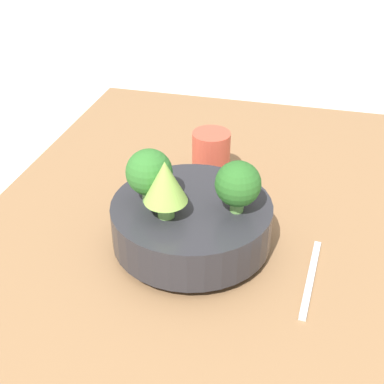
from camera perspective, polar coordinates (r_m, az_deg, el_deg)
name	(u,v)px	position (r m, az deg, el deg)	size (l,w,h in m)	color
ground_plane	(186,260)	(0.86, -0.63, -7.22)	(6.00, 6.00, 0.00)	silver
table	(186,252)	(0.85, -0.64, -6.44)	(1.18, 0.72, 0.03)	olive
bowl	(192,222)	(0.82, 0.00, -3.19)	(0.24, 0.24, 0.08)	#28282D
romanesco_piece_far	(165,183)	(0.74, -2.87, 0.95)	(0.06, 0.06, 0.09)	#6BA34C
broccoli_floret_back	(149,173)	(0.78, -4.59, 2.03)	(0.07, 0.07, 0.08)	#7AB256
broccoli_floret_front	(239,183)	(0.76, 4.99, 1.00)	(0.07, 0.07, 0.08)	#609347
cup	(211,156)	(0.99, 2.04, 3.89)	(0.07, 0.07, 0.09)	#C64C38
fork	(311,278)	(0.80, 12.54, -8.93)	(0.17, 0.02, 0.01)	silver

